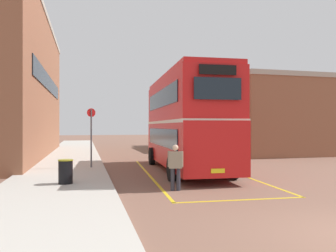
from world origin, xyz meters
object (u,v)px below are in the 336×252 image
object	(u,v)px
bus_stop_sign	(91,132)
double_decker_bus	(186,121)
pedestrian_boarding	(175,164)
single_deck_bus	(177,133)
litter_bin	(66,172)

from	to	relation	value
bus_stop_sign	double_decker_bus	bearing A→B (deg)	-16.99
pedestrian_boarding	bus_stop_sign	bearing A→B (deg)	113.57
double_decker_bus	single_deck_bus	xyz separation A→B (m)	(3.67, 14.76, -0.87)
single_deck_bus	pedestrian_boarding	distance (m)	20.43
double_decker_bus	litter_bin	distance (m)	6.82
pedestrian_boarding	litter_bin	xyz separation A→B (m)	(-3.74, 1.55, -0.33)
single_deck_bus	litter_bin	distance (m)	20.38
litter_bin	bus_stop_sign	bearing A→B (deg)	78.15
double_decker_bus	single_deck_bus	size ratio (longest dim) A/B	1.14
double_decker_bus	litter_bin	bearing A→B (deg)	-149.33
pedestrian_boarding	bus_stop_sign	xyz separation A→B (m)	(-2.75, 6.30, 1.02)
single_deck_bus	pedestrian_boarding	xyz separation A→B (m)	(-5.55, -19.65, -0.72)
single_deck_bus	litter_bin	size ratio (longest dim) A/B	9.87
double_decker_bus	bus_stop_sign	xyz separation A→B (m)	(-4.63, 1.41, -0.58)
pedestrian_boarding	single_deck_bus	bearing A→B (deg)	74.22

